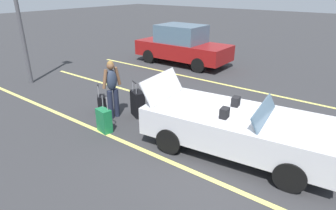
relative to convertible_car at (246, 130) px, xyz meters
name	(u,v)px	position (x,y,z in m)	size (l,w,h in m)	color
ground_plane	(235,151)	(-0.20, -0.02, -0.59)	(80.00, 80.00, 0.00)	#333335
lot_line_near	(207,178)	(-0.20, -1.29, -0.59)	(18.00, 0.12, 0.01)	#EAE066
lot_line_mid	(258,128)	(-0.20, 1.41, -0.59)	(18.00, 0.12, 0.01)	#EAE066
lot_line_far	(288,98)	(-0.20, 4.11, -0.59)	(18.00, 0.12, 0.01)	#EAE066
convertible_car	(246,130)	(0.00, 0.00, 0.00)	(4.37, 2.23, 1.51)	silver
suitcase_large_black	(138,104)	(-3.28, 0.05, -0.22)	(0.55, 0.46, 1.04)	black
suitcase_medium_bright	(104,120)	(-3.30, -1.20, -0.28)	(0.44, 0.30, 1.00)	#19723F
suitcase_small_carryon	(102,103)	(-4.35, -0.39, -0.34)	(0.39, 0.38, 0.85)	black
traveler_person	(112,86)	(-3.76, -0.44, 0.34)	(0.27, 0.61, 1.65)	#1E2338
parked_sedan_near	(182,45)	(-5.67, 5.74, 0.30)	(4.51, 1.90, 1.82)	maroon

